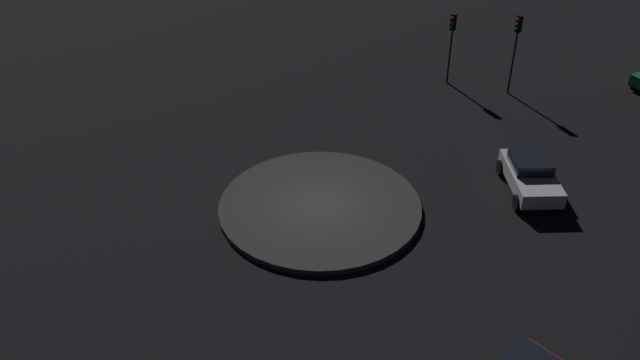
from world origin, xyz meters
name	(u,v)px	position (x,y,z in m)	size (l,w,h in m)	color
ground_plane	(320,209)	(0.00, 0.00, 0.00)	(116.73, 116.73, 0.00)	black
roundabout_island	(320,207)	(0.00, 0.00, 0.13)	(8.54, 8.54, 0.26)	#383838
car_white	(531,175)	(8.49, -3.69, 0.78)	(3.52, 4.22, 1.51)	white
traffic_light_east	(516,39)	(14.69, 3.69, 3.17)	(0.38, 0.34, 4.47)	#2D2D2D
traffic_light_northeast	(452,35)	(12.74, 6.54, 2.88)	(0.40, 0.37, 4.04)	#2D2D2D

